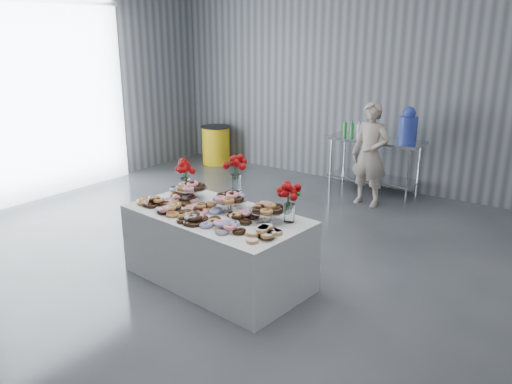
# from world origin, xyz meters

# --- Properties ---
(ground) EXTENTS (9.00, 9.00, 0.00)m
(ground) POSITION_xyz_m (0.00, 0.00, 0.00)
(ground) COLOR #34363B
(ground) RESTS_ON ground
(room_walls) EXTENTS (8.04, 9.04, 4.02)m
(room_walls) POSITION_xyz_m (-0.27, 0.07, 2.64)
(room_walls) COLOR gray
(room_walls) RESTS_ON ground
(display_table) EXTENTS (1.98, 1.17, 0.75)m
(display_table) POSITION_xyz_m (0.14, 0.26, 0.38)
(display_table) COLOR white
(display_table) RESTS_ON ground
(prep_table) EXTENTS (1.50, 0.60, 0.90)m
(prep_table) POSITION_xyz_m (0.23, 4.10, 0.62)
(prep_table) COLOR silver
(prep_table) RESTS_ON ground
(donut_mounds) EXTENTS (1.87, 0.96, 0.09)m
(donut_mounds) POSITION_xyz_m (0.14, 0.21, 0.80)
(donut_mounds) COLOR #BA7144
(donut_mounds) RESTS_ON display_table
(cake_stand_left) EXTENTS (0.36, 0.36, 0.17)m
(cake_stand_left) POSITION_xyz_m (-0.39, 0.45, 0.89)
(cake_stand_left) COLOR silver
(cake_stand_left) RESTS_ON display_table
(cake_stand_mid) EXTENTS (0.36, 0.36, 0.17)m
(cake_stand_mid) POSITION_xyz_m (0.21, 0.40, 0.89)
(cake_stand_mid) COLOR silver
(cake_stand_mid) RESTS_ON display_table
(cake_stand_right) EXTENTS (0.36, 0.36, 0.17)m
(cake_stand_right) POSITION_xyz_m (0.71, 0.36, 0.89)
(cake_stand_right) COLOR silver
(cake_stand_right) RESTS_ON display_table
(danish_pile) EXTENTS (0.48, 0.48, 0.11)m
(danish_pile) POSITION_xyz_m (0.88, 0.04, 0.81)
(danish_pile) COLOR silver
(danish_pile) RESTS_ON display_table
(bouquet_left) EXTENTS (0.26, 0.26, 0.42)m
(bouquet_left) POSITION_xyz_m (-0.58, 0.57, 1.05)
(bouquet_left) COLOR white
(bouquet_left) RESTS_ON display_table
(bouquet_right) EXTENTS (0.26, 0.26, 0.42)m
(bouquet_right) POSITION_xyz_m (0.87, 0.49, 1.05)
(bouquet_right) COLOR white
(bouquet_right) RESTS_ON display_table
(bouquet_center) EXTENTS (0.26, 0.26, 0.57)m
(bouquet_center) POSITION_xyz_m (0.13, 0.61, 1.13)
(bouquet_center) COLOR silver
(bouquet_center) RESTS_ON display_table
(water_jug) EXTENTS (0.28, 0.28, 0.55)m
(water_jug) POSITION_xyz_m (0.73, 4.10, 1.15)
(water_jug) COLOR blue
(water_jug) RESTS_ON prep_table
(drink_bottles) EXTENTS (0.54, 0.08, 0.27)m
(drink_bottles) POSITION_xyz_m (-0.09, 4.00, 1.04)
(drink_bottles) COLOR #268C33
(drink_bottles) RESTS_ON prep_table
(person) EXTENTS (0.60, 0.41, 1.57)m
(person) POSITION_xyz_m (0.40, 3.50, 0.78)
(person) COLOR #CC8C93
(person) RESTS_ON ground
(trash_barrel) EXTENTS (0.59, 0.59, 0.75)m
(trash_barrel) POSITION_xyz_m (-3.12, 4.10, 0.38)
(trash_barrel) COLOR yellow
(trash_barrel) RESTS_ON ground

